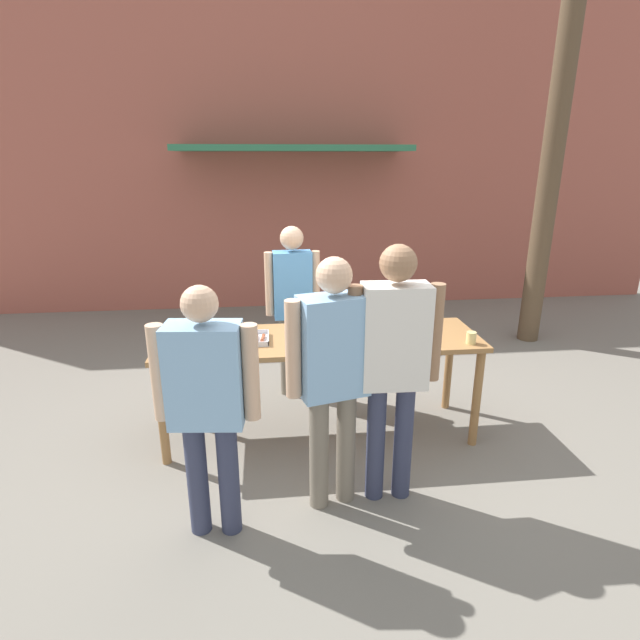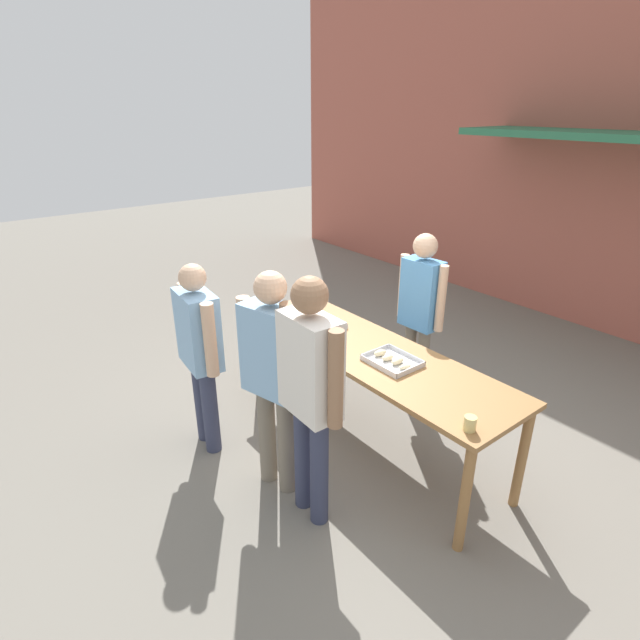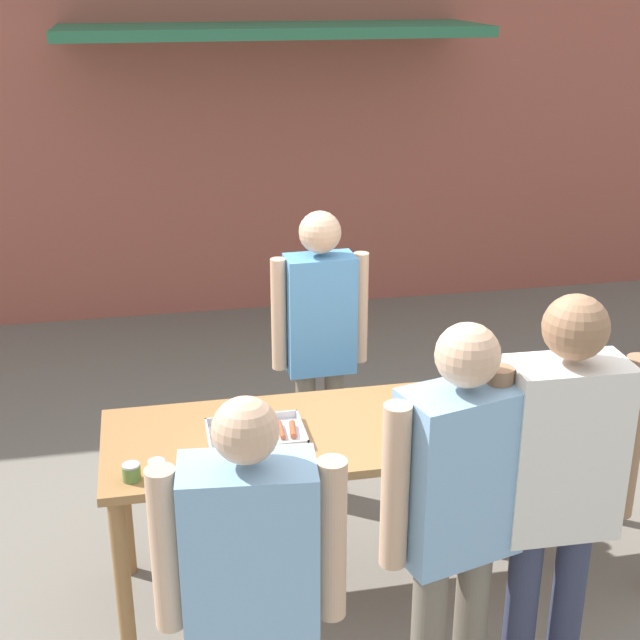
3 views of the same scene
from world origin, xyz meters
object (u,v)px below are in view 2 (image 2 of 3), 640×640
Objects in this scene: condiment_jar_ketchup at (271,313)px; beer_cup at (470,424)px; person_customer_with_cup at (310,383)px; food_tray_sausages at (320,324)px; food_tray_buns at (392,360)px; person_server_behind_table at (420,305)px; condiment_jar_mustard at (264,310)px; person_customer_waiting_in_line at (274,367)px; person_customer_holding_hotdog at (200,344)px.

condiment_jar_ketchup is 0.78× the size of beer_cup.
condiment_jar_ketchup is 0.04× the size of person_customer_with_cup.
food_tray_sausages is at bearing 28.67° from condiment_jar_ketchup.
beer_cup is (0.90, -0.25, 0.03)m from food_tray_buns.
person_server_behind_table is 1.77m from person_customer_with_cup.
food_tray_sausages is at bearing 179.99° from food_tray_buns.
food_tray_sausages is at bearing 24.62° from condiment_jar_mustard.
food_tray_buns is at bearing -0.01° from food_tray_sausages.
person_customer_waiting_in_line is at bearing -29.02° from condiment_jar_mustard.
person_customer_holding_hotdog reaches higher than beer_cup.
condiment_jar_mustard and condiment_jar_ketchup have the same top height.
condiment_jar_ketchup is 1.25m from person_customer_waiting_in_line.
condiment_jar_mustard is 2.35m from beer_cup.
person_customer_with_cup is 1.04× the size of person_customer_waiting_in_line.
condiment_jar_ketchup is at bearing -21.73° from person_customer_with_cup.
person_customer_with_cup is at bearing -82.55° from food_tray_buns.
person_customer_holding_hotdog is (-0.17, -1.09, 0.06)m from food_tray_sausages.
food_tray_buns is 4.09× the size of beer_cup.
person_customer_with_cup is (1.01, -0.87, 0.18)m from food_tray_sausages.
food_tray_sausages is 0.24× the size of person_customer_with_cup.
food_tray_buns is 1.36m from condiment_jar_ketchup.
person_customer_with_cup is at bearing -141.82° from beer_cup.
condiment_jar_mustard is at bearing -175.71° from condiment_jar_ketchup.
condiment_jar_ketchup is at bearing 4.29° from condiment_jar_mustard.
food_tray_sausages is at bearing -92.82° from person_customer_holding_hotdog.
person_server_behind_table is at bearing 60.99° from food_tray_sausages.
person_server_behind_table is at bearing 118.70° from food_tray_buns.
condiment_jar_ketchup is at bearing -132.08° from person_server_behind_table.
condiment_jar_mustard is at bearing -20.10° from person_customer_with_cup.
beer_cup is at bearing -40.02° from person_server_behind_table.
person_customer_holding_hotdog is (-1.06, -1.09, 0.06)m from food_tray_buns.
person_server_behind_table is at bearing 141.78° from beer_cup.
person_customer_holding_hotdog is at bearing -98.63° from food_tray_sausages.
person_customer_with_cup is (0.56, -1.68, 0.05)m from person_server_behind_table.
person_customer_waiting_in_line reaches higher than person_customer_holding_hotdog.
person_customer_with_cup reaches higher than person_customer_holding_hotdog.
food_tray_sausages is 1.09× the size of food_tray_buns.
person_customer_holding_hotdog reaches higher than food_tray_buns.
food_tray_sausages is 4.46× the size of beer_cup.
person_customer_waiting_in_line is (0.61, -0.89, 0.13)m from food_tray_sausages.
person_customer_holding_hotdog reaches higher than condiment_jar_ketchup.
person_customer_waiting_in_line is (-0.40, -0.02, -0.05)m from person_customer_with_cup.
person_customer_with_cup is (1.18, 0.22, 0.11)m from person_customer_holding_hotdog.
condiment_jar_mustard is 1.33m from person_customer_waiting_in_line.
person_server_behind_table is (0.45, 0.81, 0.13)m from food_tray_sausages.
person_server_behind_table is 2.00m from person_customer_holding_hotdog.
person_customer_waiting_in_line is at bearing -55.60° from food_tray_sausages.
food_tray_sausages is 0.90m from food_tray_buns.
food_tray_sausages is 0.94m from person_server_behind_table.
food_tray_sausages is 1.11m from person_customer_holding_hotdog.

